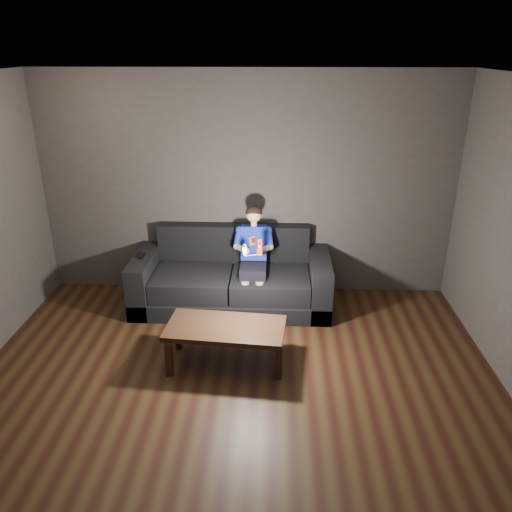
{
  "coord_description": "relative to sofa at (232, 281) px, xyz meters",
  "views": [
    {
      "loc": [
        0.35,
        -3.34,
        2.93
      ],
      "look_at": [
        0.15,
        1.55,
        0.85
      ],
      "focal_mm": 35.0,
      "sensor_mm": 36.0,
      "label": 1
    }
  ],
  "objects": [
    {
      "name": "ceiling",
      "position": [
        0.16,
        -2.07,
        2.41
      ],
      "size": [
        5.0,
        5.0,
        0.02
      ],
      "primitive_type": "cube",
      "color": "white",
      "rests_on": "back_wall"
    },
    {
      "name": "wii_remote_black",
      "position": [
        -1.04,
        -0.09,
        0.35
      ],
      "size": [
        0.04,
        0.15,
        0.03
      ],
      "color": "black",
      "rests_on": "sofa"
    },
    {
      "name": "coffee_table",
      "position": [
        0.04,
        -1.24,
        0.07
      ],
      "size": [
        1.19,
        0.67,
        0.42
      ],
      "color": "black",
      "rests_on": "floor"
    },
    {
      "name": "floor",
      "position": [
        0.16,
        -2.07,
        -0.29
      ],
      "size": [
        5.0,
        5.0,
        0.0
      ],
      "primitive_type": "plane",
      "color": "black",
      "rests_on": "ground"
    },
    {
      "name": "sofa",
      "position": [
        0.0,
        0.0,
        0.0
      ],
      "size": [
        2.32,
        1.0,
        0.9
      ],
      "color": "black",
      "rests_on": "floor"
    },
    {
      "name": "child",
      "position": [
        0.26,
        -0.07,
        0.45
      ],
      "size": [
        0.45,
        0.55,
        1.11
      ],
      "color": "black",
      "rests_on": "sofa"
    },
    {
      "name": "nunchuk_white",
      "position": [
        0.19,
        -0.49,
        0.61
      ],
      "size": [
        0.06,
        0.09,
        0.14
      ],
      "color": "white",
      "rests_on": "child"
    },
    {
      "name": "wii_remote_red",
      "position": [
        0.35,
        -0.5,
        0.65
      ],
      "size": [
        0.06,
        0.07,
        0.18
      ],
      "color": "red",
      "rests_on": "child"
    },
    {
      "name": "back_wall",
      "position": [
        0.16,
        0.43,
        1.06
      ],
      "size": [
        5.0,
        0.04,
        2.7
      ],
      "primitive_type": "cube",
      "color": "#37322F",
      "rests_on": "ground"
    }
  ]
}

